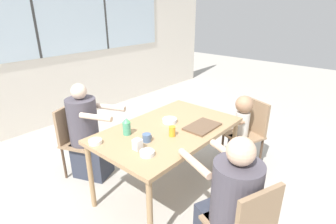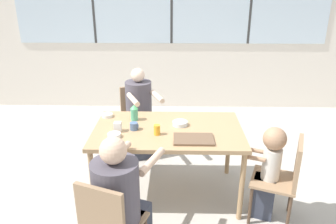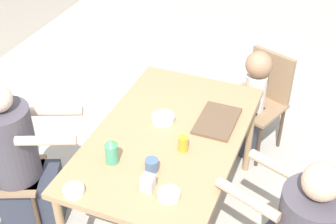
{
  "view_description": "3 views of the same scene",
  "coord_description": "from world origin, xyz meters",
  "px_view_note": "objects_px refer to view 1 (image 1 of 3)",
  "views": [
    {
      "loc": [
        -1.83,
        -1.58,
        1.93
      ],
      "look_at": [
        0.0,
        0.0,
        0.95
      ],
      "focal_mm": 28.0,
      "sensor_mm": 36.0,
      "label": 1
    },
    {
      "loc": [
        0.07,
        -3.0,
        2.15
      ],
      "look_at": [
        0.0,
        0.0,
        0.95
      ],
      "focal_mm": 35.0,
      "sensor_mm": 36.0,
      "label": 2
    },
    {
      "loc": [
        -2.18,
        -0.87,
        2.66
      ],
      "look_at": [
        0.0,
        0.0,
        0.95
      ],
      "focal_mm": 50.0,
      "sensor_mm": 36.0,
      "label": 3
    }
  ],
  "objects_px": {
    "sippy_cup": "(127,126)",
    "bowl_fruit": "(170,120)",
    "chair_for_toddler": "(249,128)",
    "bowl_white_shallow": "(95,142)",
    "bowl_cereal": "(147,153)",
    "person_man_blue_shirt": "(230,210)",
    "coffee_mug": "(147,138)",
    "person_toddler": "(240,130)",
    "chair_for_woman_green_shirt": "(75,135)",
    "person_woman_green_shirt": "(87,137)",
    "juice_glass": "(172,131)",
    "milk_carton_small": "(137,144)"
  },
  "relations": [
    {
      "from": "sippy_cup",
      "to": "bowl_fruit",
      "type": "bearing_deg",
      "value": -15.07
    },
    {
      "from": "chair_for_toddler",
      "to": "bowl_white_shallow",
      "type": "height_order",
      "value": "chair_for_toddler"
    },
    {
      "from": "sippy_cup",
      "to": "bowl_cereal",
      "type": "distance_m",
      "value": 0.45
    },
    {
      "from": "person_man_blue_shirt",
      "to": "coffee_mug",
      "type": "height_order",
      "value": "person_man_blue_shirt"
    },
    {
      "from": "person_toddler",
      "to": "bowl_fruit",
      "type": "xyz_separation_m",
      "value": [
        -0.82,
        0.45,
        0.28
      ]
    },
    {
      "from": "chair_for_woman_green_shirt",
      "to": "bowl_white_shallow",
      "type": "relative_size",
      "value": 7.2
    },
    {
      "from": "person_woman_green_shirt",
      "to": "coffee_mug",
      "type": "relative_size",
      "value": 13.43
    },
    {
      "from": "chair_for_toddler",
      "to": "juice_glass",
      "type": "bearing_deg",
      "value": 97.99
    },
    {
      "from": "bowl_cereal",
      "to": "bowl_fruit",
      "type": "distance_m",
      "value": 0.7
    },
    {
      "from": "chair_for_woman_green_shirt",
      "to": "juice_glass",
      "type": "height_order",
      "value": "juice_glass"
    },
    {
      "from": "sippy_cup",
      "to": "bowl_cereal",
      "type": "relative_size",
      "value": 1.37
    },
    {
      "from": "person_woman_green_shirt",
      "to": "bowl_cereal",
      "type": "xyz_separation_m",
      "value": [
        -0.12,
        -1.12,
        0.28
      ]
    },
    {
      "from": "bowl_fruit",
      "to": "person_woman_green_shirt",
      "type": "bearing_deg",
      "value": 121.37
    },
    {
      "from": "milk_carton_small",
      "to": "chair_for_toddler",
      "type": "bearing_deg",
      "value": -12.12
    },
    {
      "from": "coffee_mug",
      "to": "bowl_cereal",
      "type": "bearing_deg",
      "value": -134.59
    },
    {
      "from": "chair_for_woman_green_shirt",
      "to": "bowl_fruit",
      "type": "distance_m",
      "value": 1.17
    },
    {
      "from": "juice_glass",
      "to": "coffee_mug",
      "type": "bearing_deg",
      "value": 155.26
    },
    {
      "from": "juice_glass",
      "to": "bowl_white_shallow",
      "type": "bearing_deg",
      "value": 142.64
    },
    {
      "from": "person_man_blue_shirt",
      "to": "bowl_fruit",
      "type": "height_order",
      "value": "person_man_blue_shirt"
    },
    {
      "from": "bowl_white_shallow",
      "to": "bowl_fruit",
      "type": "xyz_separation_m",
      "value": [
        0.8,
        -0.21,
        0.0
      ]
    },
    {
      "from": "sippy_cup",
      "to": "milk_carton_small",
      "type": "xyz_separation_m",
      "value": [
        -0.13,
        -0.29,
        -0.04
      ]
    },
    {
      "from": "bowl_fruit",
      "to": "juice_glass",
      "type": "bearing_deg",
      "value": -135.18
    },
    {
      "from": "juice_glass",
      "to": "milk_carton_small",
      "type": "height_order",
      "value": "juice_glass"
    },
    {
      "from": "chair_for_woman_green_shirt",
      "to": "bowl_white_shallow",
      "type": "bearing_deg",
      "value": 51.08
    },
    {
      "from": "chair_for_toddler",
      "to": "person_woman_green_shirt",
      "type": "bearing_deg",
      "value": 68.8
    },
    {
      "from": "person_man_blue_shirt",
      "to": "milk_carton_small",
      "type": "bearing_deg",
      "value": 120.39
    },
    {
      "from": "chair_for_toddler",
      "to": "person_man_blue_shirt",
      "type": "distance_m",
      "value": 1.53
    },
    {
      "from": "juice_glass",
      "to": "person_woman_green_shirt",
      "type": "bearing_deg",
      "value": 104.92
    },
    {
      "from": "bowl_fruit",
      "to": "chair_for_toddler",
      "type": "bearing_deg",
      "value": -27.42
    },
    {
      "from": "chair_for_toddler",
      "to": "coffee_mug",
      "type": "height_order",
      "value": "chair_for_toddler"
    },
    {
      "from": "coffee_mug",
      "to": "milk_carton_small",
      "type": "xyz_separation_m",
      "value": [
        -0.16,
        -0.04,
        0.01
      ]
    },
    {
      "from": "person_woman_green_shirt",
      "to": "person_toddler",
      "type": "distance_m",
      "value": 1.84
    },
    {
      "from": "sippy_cup",
      "to": "chair_for_woman_green_shirt",
      "type": "bearing_deg",
      "value": 95.73
    },
    {
      "from": "sippy_cup",
      "to": "person_toddler",
      "type": "bearing_deg",
      "value": -23.76
    },
    {
      "from": "person_toddler",
      "to": "coffee_mug",
      "type": "relative_size",
      "value": 11.12
    },
    {
      "from": "sippy_cup",
      "to": "chair_for_toddler",
      "type": "bearing_deg",
      "value": -23.5
    },
    {
      "from": "person_toddler",
      "to": "sippy_cup",
      "type": "relative_size",
      "value": 5.54
    },
    {
      "from": "person_woman_green_shirt",
      "to": "milk_carton_small",
      "type": "xyz_separation_m",
      "value": [
        -0.11,
        -0.99,
        0.3
      ]
    },
    {
      "from": "juice_glass",
      "to": "bowl_fruit",
      "type": "bearing_deg",
      "value": 44.82
    },
    {
      "from": "bowl_cereal",
      "to": "coffee_mug",
      "type": "bearing_deg",
      "value": 45.41
    },
    {
      "from": "chair_for_woman_green_shirt",
      "to": "bowl_cereal",
      "type": "relative_size",
      "value": 6.86
    },
    {
      "from": "milk_carton_small",
      "to": "coffee_mug",
      "type": "bearing_deg",
      "value": 15.26
    },
    {
      "from": "person_man_blue_shirt",
      "to": "sippy_cup",
      "type": "distance_m",
      "value": 1.19
    },
    {
      "from": "milk_carton_small",
      "to": "bowl_cereal",
      "type": "height_order",
      "value": "milk_carton_small"
    },
    {
      "from": "bowl_white_shallow",
      "to": "person_toddler",
      "type": "bearing_deg",
      "value": -22.07
    },
    {
      "from": "person_woman_green_shirt",
      "to": "coffee_mug",
      "type": "height_order",
      "value": "person_woman_green_shirt"
    },
    {
      "from": "person_man_blue_shirt",
      "to": "person_toddler",
      "type": "height_order",
      "value": "person_man_blue_shirt"
    },
    {
      "from": "person_woman_green_shirt",
      "to": "bowl_white_shallow",
      "type": "height_order",
      "value": "person_woman_green_shirt"
    },
    {
      "from": "coffee_mug",
      "to": "bowl_white_shallow",
      "type": "bearing_deg",
      "value": 135.74
    },
    {
      "from": "person_man_blue_shirt",
      "to": "person_toddler",
      "type": "relative_size",
      "value": 1.19
    }
  ]
}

